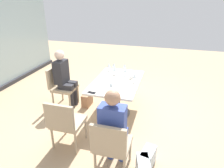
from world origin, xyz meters
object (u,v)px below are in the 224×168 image
at_px(wine_glass_5, 135,76).
at_px(handbag_2, 148,158).
at_px(cell_phone_on_table, 92,93).
at_px(person_near_window, 64,76).
at_px(chair_far_left, 65,121).
at_px(wine_glass_0, 125,70).
at_px(chair_side_end, 111,144).
at_px(wine_glass_1, 109,65).
at_px(chair_near_window, 61,85).
at_px(wine_glass_3, 114,65).
at_px(handbag_0, 143,168).
at_px(wine_glass_6, 125,66).
at_px(coffee_cup, 131,76).
at_px(person_side_end, 114,126).
at_px(wine_glass_4, 111,85).
at_px(dining_table_main, 117,89).
at_px(wine_glass_2, 115,69).
at_px(handbag_1, 87,100).

bearing_deg(wine_glass_5, handbag_2, -160.38).
bearing_deg(cell_phone_on_table, person_near_window, 64.02).
distance_m(person_near_window, handbag_2, 2.40).
xyz_separation_m(chair_far_left, wine_glass_0, (1.53, -0.60, 0.37)).
bearing_deg(chair_side_end, handbag_2, -60.79).
bearing_deg(cell_phone_on_table, wine_glass_1, 11.48).
distance_m(chair_near_window, wine_glass_1, 1.13).
bearing_deg(person_near_window, wine_glass_3, -60.09).
bearing_deg(chair_side_end, wine_glass_0, 7.16).
xyz_separation_m(wine_glass_3, handbag_0, (-2.02, -0.97, -0.72)).
relative_size(chair_side_end, wine_glass_1, 4.70).
height_order(wine_glass_6, cell_phone_on_table, wine_glass_6).
relative_size(wine_glass_0, coffee_cup, 2.06).
xyz_separation_m(person_side_end, person_near_window, (1.43, 1.48, 0.00)).
bearing_deg(chair_side_end, wine_glass_4, 16.41).
bearing_deg(coffee_cup, wine_glass_4, 162.09).
height_order(dining_table_main, wine_glass_3, wine_glass_3).
distance_m(wine_glass_2, handbag_2, 1.98).
bearing_deg(handbag_1, wine_glass_4, -129.17).
bearing_deg(wine_glass_5, chair_side_end, 179.59).
xyz_separation_m(person_side_end, wine_glass_3, (1.97, 0.54, 0.16)).
height_order(person_side_end, handbag_0, person_side_end).
relative_size(chair_near_window, chair_far_left, 1.00).
bearing_deg(coffee_cup, wine_glass_1, 62.05).
bearing_deg(wine_glass_3, person_near_window, 119.91).
xyz_separation_m(person_side_end, handbag_0, (-0.05, -0.42, -0.56)).
bearing_deg(handbag_1, chair_side_end, -147.13).
relative_size(person_near_window, coffee_cup, 14.00).
bearing_deg(wine_glass_1, person_near_window, 120.75).
bearing_deg(wine_glass_4, cell_phone_on_table, 114.82).
bearing_deg(wine_glass_0, wine_glass_5, -139.27).
xyz_separation_m(chair_near_window, handbag_0, (-1.48, -2.02, -0.36)).
relative_size(chair_near_window, person_near_window, 0.69).
bearing_deg(wine_glass_1, handbag_1, 132.66).
height_order(wine_glass_3, handbag_0, wine_glass_3).
relative_size(chair_side_end, cell_phone_on_table, 6.04).
height_order(dining_table_main, handbag_0, dining_table_main).
relative_size(person_near_window, wine_glass_5, 6.81).
bearing_deg(handbag_0, dining_table_main, 11.18).
bearing_deg(person_side_end, wine_glass_3, 15.46).
distance_m(wine_glass_2, wine_glass_5, 0.56).
bearing_deg(handbag_2, coffee_cup, 32.95).
relative_size(chair_far_left, handbag_2, 2.90).
height_order(chair_near_window, person_side_end, person_side_end).
bearing_deg(dining_table_main, wine_glass_5, -87.35).
height_order(chair_far_left, person_near_window, person_near_window).
xyz_separation_m(chair_near_window, handbag_2, (-1.27, -2.06, -0.36)).
height_order(person_near_window, wine_glass_1, person_near_window).
xyz_separation_m(wine_glass_5, cell_phone_on_table, (-0.65, 0.63, -0.13)).
height_order(cell_phone_on_table, handbag_0, cell_phone_on_table).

